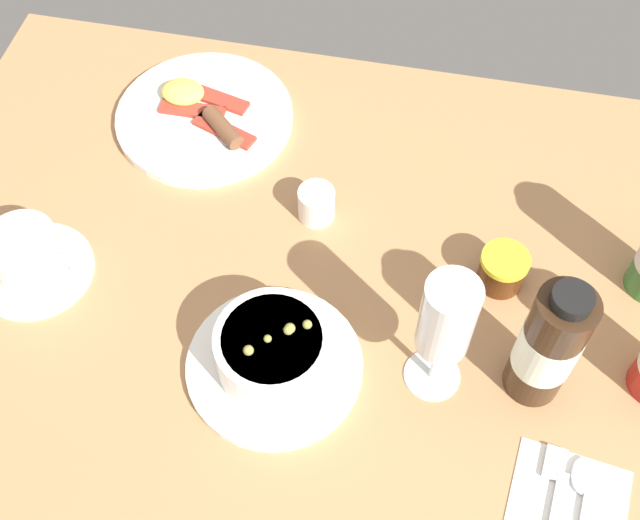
% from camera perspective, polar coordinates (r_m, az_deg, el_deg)
% --- Properties ---
extents(ground_plane, '(1.10, 0.84, 0.03)m').
position_cam_1_polar(ground_plane, '(0.95, 0.46, -3.91)').
color(ground_plane, '#B27F51').
extents(porridge_bowl, '(0.20, 0.20, 0.08)m').
position_cam_1_polar(porridge_bowl, '(0.87, -3.34, -6.72)').
color(porridge_bowl, white).
rests_on(porridge_bowl, ground_plane).
extents(coffee_cup, '(0.14, 0.14, 0.07)m').
position_cam_1_polar(coffee_cup, '(1.00, -20.05, 0.21)').
color(coffee_cup, white).
rests_on(coffee_cup, ground_plane).
extents(creamer_jug, '(0.05, 0.06, 0.05)m').
position_cam_1_polar(creamer_jug, '(0.99, -0.24, 4.01)').
color(creamer_jug, white).
rests_on(creamer_jug, ground_plane).
extents(wine_glass, '(0.06, 0.06, 0.18)m').
position_cam_1_polar(wine_glass, '(0.80, 9.00, -4.39)').
color(wine_glass, white).
rests_on(wine_glass, ground_plane).
extents(jam_jar, '(0.06, 0.06, 0.05)m').
position_cam_1_polar(jam_jar, '(0.96, 12.88, -0.67)').
color(jam_jar, '#4B230C').
rests_on(jam_jar, ground_plane).
extents(sauce_bottle_brown, '(0.06, 0.06, 0.18)m').
position_cam_1_polar(sauce_bottle_brown, '(0.85, 16.00, -5.87)').
color(sauce_bottle_brown, '#382314').
rests_on(sauce_bottle_brown, ground_plane).
extents(breakfast_plate, '(0.24, 0.24, 0.04)m').
position_cam_1_polar(breakfast_plate, '(1.12, -8.28, 10.17)').
color(breakfast_plate, white).
rests_on(breakfast_plate, ground_plane).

